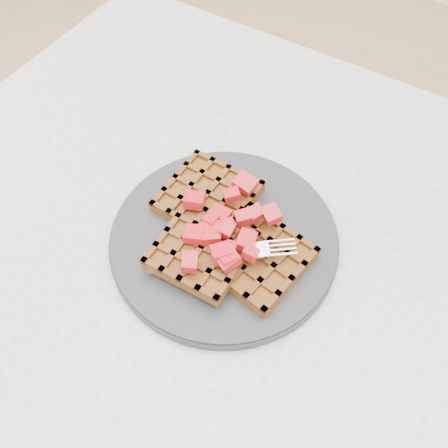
% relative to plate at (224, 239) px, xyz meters
% --- Properties ---
extents(ground, '(4.00, 4.00, 0.00)m').
position_rel_plate_xyz_m(ground, '(0.14, 0.00, -0.76)').
color(ground, tan).
rests_on(ground, ground).
extents(table, '(1.20, 0.80, 0.75)m').
position_rel_plate_xyz_m(table, '(0.14, 0.00, -0.12)').
color(table, silver).
rests_on(table, ground).
extents(plate, '(0.28, 0.28, 0.02)m').
position_rel_plate_xyz_m(plate, '(0.00, 0.00, 0.00)').
color(plate, '#242426').
rests_on(plate, table).
extents(waffles, '(0.21, 0.18, 0.03)m').
position_rel_plate_xyz_m(waffles, '(0.00, -0.00, 0.02)').
color(waffles, brown).
rests_on(waffles, plate).
extents(strawberry_pile, '(0.15, 0.15, 0.02)m').
position_rel_plate_xyz_m(strawberry_pile, '(0.00, 0.00, 0.05)').
color(strawberry_pile, maroon).
rests_on(strawberry_pile, waffles).
extents(fork, '(0.16, 0.13, 0.02)m').
position_rel_plate_xyz_m(fork, '(0.03, -0.03, 0.02)').
color(fork, silver).
rests_on(fork, plate).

